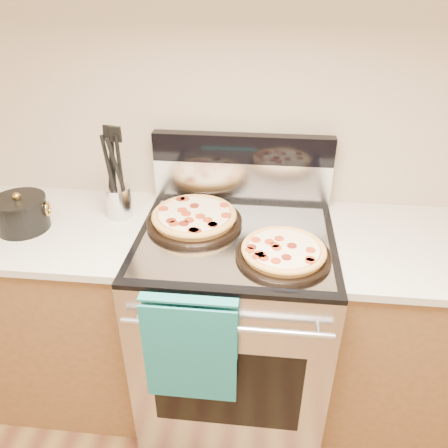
# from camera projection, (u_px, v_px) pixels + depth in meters

# --- Properties ---
(wall_back) EXTENTS (4.00, 0.00, 4.00)m
(wall_back) POSITION_uv_depth(u_px,v_px,m) (244.00, 100.00, 1.76)
(wall_back) COLOR #C3AD8D
(wall_back) RESTS_ON ground
(range_body) EXTENTS (0.76, 0.68, 0.90)m
(range_body) POSITION_uv_depth(u_px,v_px,m) (234.00, 326.00, 1.92)
(range_body) COLOR #B7B7BC
(range_body) RESTS_ON ground
(oven_window) EXTENTS (0.56, 0.01, 0.40)m
(oven_window) POSITION_uv_depth(u_px,v_px,m) (227.00, 390.00, 1.63)
(oven_window) COLOR black
(oven_window) RESTS_ON range_body
(cooktop) EXTENTS (0.76, 0.68, 0.02)m
(cooktop) POSITION_uv_depth(u_px,v_px,m) (236.00, 238.00, 1.69)
(cooktop) COLOR black
(cooktop) RESTS_ON range_body
(backsplash_lower) EXTENTS (0.76, 0.06, 0.18)m
(backsplash_lower) POSITION_uv_depth(u_px,v_px,m) (242.00, 181.00, 1.90)
(backsplash_lower) COLOR silver
(backsplash_lower) RESTS_ON cooktop
(backsplash_upper) EXTENTS (0.76, 0.06, 0.12)m
(backsplash_upper) POSITION_uv_depth(u_px,v_px,m) (243.00, 148.00, 1.82)
(backsplash_upper) COLOR black
(backsplash_upper) RESTS_ON backsplash_lower
(oven_handle) EXTENTS (0.70, 0.03, 0.03)m
(oven_handle) POSITION_uv_depth(u_px,v_px,m) (226.00, 328.00, 1.42)
(oven_handle) COLOR silver
(oven_handle) RESTS_ON range_body
(dish_towel) EXTENTS (0.32, 0.05, 0.42)m
(dish_towel) POSITION_uv_depth(u_px,v_px,m) (191.00, 347.00, 1.48)
(dish_towel) COLOR #177767
(dish_towel) RESTS_ON oven_handle
(foil_sheet) EXTENTS (0.70, 0.55, 0.01)m
(foil_sheet) POSITION_uv_depth(u_px,v_px,m) (235.00, 240.00, 1.65)
(foil_sheet) COLOR gray
(foil_sheet) RESTS_ON cooktop
(cabinet_left) EXTENTS (1.00, 0.62, 0.88)m
(cabinet_left) POSITION_uv_depth(u_px,v_px,m) (47.00, 309.00, 2.03)
(cabinet_left) COLOR brown
(cabinet_left) RESTS_ON ground
(countertop_left) EXTENTS (1.02, 0.64, 0.03)m
(countertop_left) POSITION_uv_depth(u_px,v_px,m) (24.00, 225.00, 1.80)
(countertop_left) COLOR beige
(countertop_left) RESTS_ON cabinet_left
(cabinet_right) EXTENTS (1.00, 0.62, 0.88)m
(cabinet_right) POSITION_uv_depth(u_px,v_px,m) (439.00, 339.00, 1.87)
(cabinet_right) COLOR brown
(cabinet_right) RESTS_ON ground
(pepperoni_pizza_back) EXTENTS (0.46, 0.46, 0.05)m
(pepperoni_pizza_back) POSITION_uv_depth(u_px,v_px,m) (194.00, 218.00, 1.74)
(pepperoni_pizza_back) COLOR #C4883C
(pepperoni_pizza_back) RESTS_ON foil_sheet
(pepperoni_pizza_front) EXTENTS (0.38, 0.38, 0.04)m
(pepperoni_pizza_front) POSITION_uv_depth(u_px,v_px,m) (284.00, 252.00, 1.54)
(pepperoni_pizza_front) COLOR #C4883C
(pepperoni_pizza_front) RESTS_ON foil_sheet
(utensil_crock) EXTENTS (0.13, 0.13, 0.13)m
(utensil_crock) POSITION_uv_depth(u_px,v_px,m) (119.00, 202.00, 1.80)
(utensil_crock) COLOR silver
(utensil_crock) RESTS_ON countertop_left
(saucepan) EXTENTS (0.23, 0.23, 0.12)m
(saucepan) POSITION_uv_depth(u_px,v_px,m) (22.00, 215.00, 1.72)
(saucepan) COLOR black
(saucepan) RESTS_ON countertop_left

